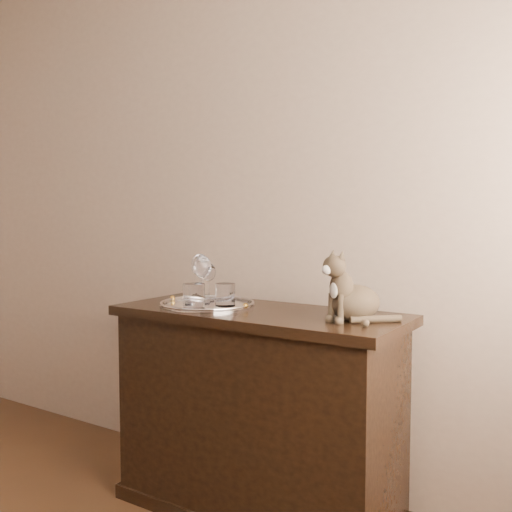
{
  "coord_description": "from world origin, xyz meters",
  "views": [
    {
      "loc": [
        1.84,
        0.01,
        1.23
      ],
      "look_at": [
        0.58,
        1.95,
        1.07
      ],
      "focal_mm": 40.0,
      "sensor_mm": 36.0,
      "label": 1
    }
  ],
  "objects_px": {
    "tumbler_c": "(225,295)",
    "cat": "(355,285)",
    "wine_glass_b": "(208,282)",
    "tray": "(207,305)",
    "tumbler_b": "(194,296)",
    "sideboard": "(258,412)",
    "wine_glass_a": "(200,278)",
    "wine_glass_d": "(203,279)"
  },
  "relations": [
    {
      "from": "tumbler_c",
      "to": "cat",
      "type": "distance_m",
      "value": 0.57
    },
    {
      "from": "wine_glass_b",
      "to": "tray",
      "type": "bearing_deg",
      "value": -55.81
    },
    {
      "from": "tumbler_b",
      "to": "sideboard",
      "type": "bearing_deg",
      "value": 34.32
    },
    {
      "from": "wine_glass_a",
      "to": "tumbler_c",
      "type": "distance_m",
      "value": 0.17
    },
    {
      "from": "tray",
      "to": "cat",
      "type": "relative_size",
      "value": 1.53
    },
    {
      "from": "sideboard",
      "to": "cat",
      "type": "distance_m",
      "value": 0.7
    },
    {
      "from": "wine_glass_a",
      "to": "wine_glass_b",
      "type": "xyz_separation_m",
      "value": [
        0.02,
        0.03,
        -0.02
      ]
    },
    {
      "from": "wine_glass_b",
      "to": "wine_glass_d",
      "type": "bearing_deg",
      "value": -79.65
    },
    {
      "from": "sideboard",
      "to": "wine_glass_d",
      "type": "height_order",
      "value": "wine_glass_d"
    },
    {
      "from": "tray",
      "to": "cat",
      "type": "distance_m",
      "value": 0.67
    },
    {
      "from": "tray",
      "to": "cat",
      "type": "xyz_separation_m",
      "value": [
        0.65,
        0.04,
        0.13
      ]
    },
    {
      "from": "tray",
      "to": "wine_glass_d",
      "type": "xyz_separation_m",
      "value": [
        -0.04,
        0.01,
        0.11
      ]
    },
    {
      "from": "wine_glass_d",
      "to": "tumbler_b",
      "type": "xyz_separation_m",
      "value": [
        0.06,
        -0.13,
        -0.05
      ]
    },
    {
      "from": "sideboard",
      "to": "wine_glass_b",
      "type": "xyz_separation_m",
      "value": [
        -0.28,
        0.04,
        0.52
      ]
    },
    {
      "from": "wine_glass_a",
      "to": "cat",
      "type": "distance_m",
      "value": 0.72
    },
    {
      "from": "sideboard",
      "to": "tumbler_c",
      "type": "height_order",
      "value": "tumbler_c"
    },
    {
      "from": "wine_glass_a",
      "to": "tumbler_b",
      "type": "bearing_deg",
      "value": -59.81
    },
    {
      "from": "wine_glass_a",
      "to": "cat",
      "type": "relative_size",
      "value": 0.8
    },
    {
      "from": "wine_glass_a",
      "to": "wine_glass_d",
      "type": "bearing_deg",
      "value": -38.4
    },
    {
      "from": "sideboard",
      "to": "cat",
      "type": "relative_size",
      "value": 4.58
    },
    {
      "from": "wine_glass_b",
      "to": "cat",
      "type": "bearing_deg",
      "value": -2.63
    },
    {
      "from": "wine_glass_d",
      "to": "tumbler_b",
      "type": "relative_size",
      "value": 2.05
    },
    {
      "from": "wine_glass_b",
      "to": "tumbler_c",
      "type": "height_order",
      "value": "wine_glass_b"
    },
    {
      "from": "wine_glass_a",
      "to": "tumbler_c",
      "type": "xyz_separation_m",
      "value": [
        0.16,
        -0.03,
        -0.06
      ]
    },
    {
      "from": "tray",
      "to": "wine_glass_a",
      "type": "distance_m",
      "value": 0.13
    },
    {
      "from": "tray",
      "to": "wine_glass_a",
      "type": "bearing_deg",
      "value": 150.28
    },
    {
      "from": "sideboard",
      "to": "tumbler_c",
      "type": "bearing_deg",
      "value": -171.02
    },
    {
      "from": "sideboard",
      "to": "tray",
      "type": "distance_m",
      "value": 0.49
    },
    {
      "from": "tray",
      "to": "wine_glass_a",
      "type": "relative_size",
      "value": 1.9
    },
    {
      "from": "sideboard",
      "to": "wine_glass_a",
      "type": "height_order",
      "value": "wine_glass_a"
    },
    {
      "from": "wine_glass_b",
      "to": "cat",
      "type": "height_order",
      "value": "cat"
    },
    {
      "from": "wine_glass_b",
      "to": "wine_glass_d",
      "type": "height_order",
      "value": "wine_glass_d"
    },
    {
      "from": "sideboard",
      "to": "wine_glass_b",
      "type": "height_order",
      "value": "wine_glass_b"
    },
    {
      "from": "wine_glass_a",
      "to": "tumbler_b",
      "type": "distance_m",
      "value": 0.19
    },
    {
      "from": "wine_glass_b",
      "to": "tumbler_c",
      "type": "bearing_deg",
      "value": -24.47
    },
    {
      "from": "wine_glass_d",
      "to": "cat",
      "type": "relative_size",
      "value": 0.79
    },
    {
      "from": "tumbler_b",
      "to": "tumbler_c",
      "type": "distance_m",
      "value": 0.14
    },
    {
      "from": "sideboard",
      "to": "tray",
      "type": "bearing_deg",
      "value": -172.78
    },
    {
      "from": "wine_glass_a",
      "to": "wine_glass_d",
      "type": "relative_size",
      "value": 1.02
    },
    {
      "from": "sideboard",
      "to": "tumbler_b",
      "type": "xyz_separation_m",
      "value": [
        -0.21,
        -0.15,
        0.48
      ]
    },
    {
      "from": "sideboard",
      "to": "tumbler_b",
      "type": "bearing_deg",
      "value": -145.68
    },
    {
      "from": "cat",
      "to": "wine_glass_a",
      "type": "bearing_deg",
      "value": -157.61
    }
  ]
}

